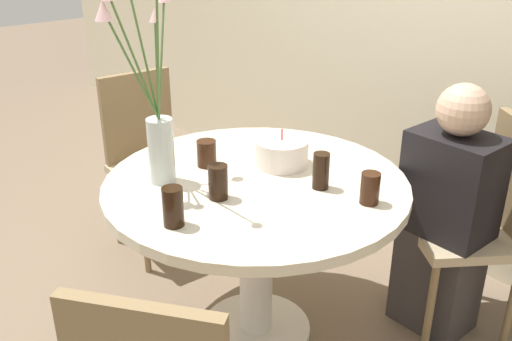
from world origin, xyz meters
TOP-DOWN VIEW (x-y plane):
  - ground_plane at (0.00, 0.00)m, footprint 16.00×16.00m
  - dining_table at (0.00, 0.00)m, footprint 1.16×1.16m
  - chair_right_flank at (0.54, 0.76)m, footprint 0.56×0.56m
  - chair_near_front at (-0.93, 0.06)m, footprint 0.43×0.43m
  - birthday_cake at (-0.04, 0.17)m, footprint 0.21×0.21m
  - flower_vase at (-0.23, -0.29)m, footprint 0.32×0.32m
  - side_plate at (-0.26, 0.31)m, footprint 0.20×0.20m
  - drink_glass_0 at (0.40, 0.18)m, footprint 0.07×0.07m
  - drink_glass_1 at (-0.23, -0.06)m, footprint 0.08×0.08m
  - drink_glass_2 at (0.09, -0.42)m, footprint 0.07×0.07m
  - drink_glass_3 at (0.20, 0.14)m, footprint 0.06×0.06m
  - drink_glass_4 at (0.03, -0.20)m, footprint 0.07×0.07m
  - person_guest at (0.45, 0.63)m, footprint 0.34×0.24m

SIDE VIEW (x-z plane):
  - ground_plane at x=0.00m, z-range 0.00..0.00m
  - person_guest at x=0.45m, z-range -0.03..1.05m
  - chair_right_flank at x=0.54m, z-range 0.06..0.98m
  - chair_near_front at x=-0.93m, z-range 0.06..0.98m
  - dining_table at x=0.00m, z-range 0.22..0.94m
  - side_plate at x=-0.26m, z-range 0.72..0.73m
  - drink_glass_1 at x=-0.23m, z-range 0.72..0.83m
  - birthday_cake at x=-0.04m, z-range 0.70..0.85m
  - drink_glass_0 at x=0.40m, z-range 0.72..0.84m
  - drink_glass_4 at x=0.03m, z-range 0.72..0.85m
  - drink_glass_2 at x=0.09m, z-range 0.72..0.86m
  - drink_glass_3 at x=0.20m, z-range 0.72..0.86m
  - flower_vase at x=-0.23m, z-range 0.61..1.39m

